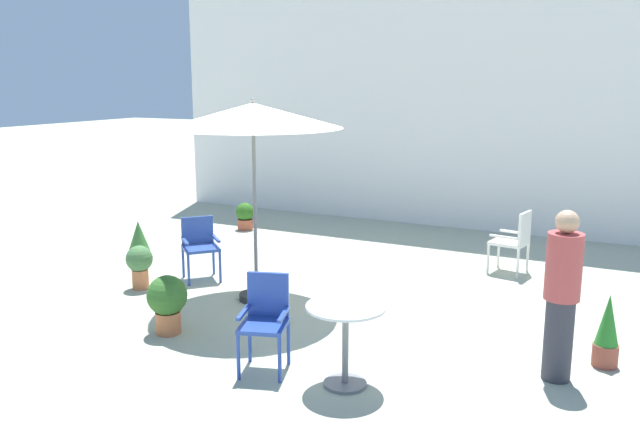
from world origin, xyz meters
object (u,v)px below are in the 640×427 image
(patio_chair_2, at_px, (200,243))
(potted_plant_3, at_px, (167,300))
(patio_umbrella_0, at_px, (253,118))
(potted_plant_4, at_px, (139,241))
(cafe_table_0, at_px, (345,330))
(patio_chair_0, at_px, (515,238))
(standing_person, at_px, (562,294))
(potted_plant_1, at_px, (245,215))
(potted_plant_2, at_px, (140,263))
(patio_chair_1, at_px, (266,315))
(potted_plant_0, at_px, (607,332))

(patio_chair_2, distance_m, potted_plant_3, 2.03)
(patio_umbrella_0, relative_size, potted_plant_3, 3.87)
(patio_umbrella_0, distance_m, potted_plant_4, 3.32)
(cafe_table_0, height_order, potted_plant_4, cafe_table_0)
(patio_chair_0, relative_size, standing_person, 0.57)
(standing_person, bearing_deg, potted_plant_1, 146.49)
(cafe_table_0, distance_m, standing_person, 1.99)
(potted_plant_2, bearing_deg, cafe_table_0, -20.65)
(potted_plant_1, bearing_deg, standing_person, -33.51)
(patio_chair_0, xyz_separation_m, potted_plant_4, (-5.25, -1.88, -0.21))
(cafe_table_0, bearing_deg, patio_umbrella_0, 139.98)
(patio_chair_0, xyz_separation_m, patio_chair_1, (-1.54, -4.29, 0.02))
(potted_plant_1, height_order, potted_plant_3, potted_plant_3)
(standing_person, bearing_deg, patio_chair_0, 106.73)
(patio_chair_2, bearing_deg, patio_chair_0, 29.51)
(patio_chair_1, height_order, potted_plant_1, patio_chair_1)
(potted_plant_3, bearing_deg, patio_chair_2, 116.61)
(potted_plant_0, bearing_deg, cafe_table_0, -144.27)
(patio_chair_2, relative_size, standing_person, 0.53)
(potted_plant_1, bearing_deg, potted_plant_0, -28.45)
(potted_plant_1, height_order, potted_plant_2, potted_plant_2)
(potted_plant_0, bearing_deg, patio_chair_1, -152.66)
(potted_plant_3, bearing_deg, potted_plant_0, 15.66)
(patio_chair_0, xyz_separation_m, potted_plant_1, (-4.98, 0.66, -0.25))
(cafe_table_0, height_order, patio_chair_2, patio_chair_2)
(potted_plant_2, distance_m, potted_plant_4, 1.41)
(patio_chair_0, distance_m, potted_plant_1, 5.03)
(patio_chair_2, height_order, potted_plant_2, patio_chair_2)
(potted_plant_0, height_order, standing_person, standing_person)
(potted_plant_1, bearing_deg, potted_plant_4, -96.10)
(potted_plant_1, relative_size, potted_plant_3, 0.77)
(patio_umbrella_0, relative_size, patio_chair_1, 2.73)
(potted_plant_1, bearing_deg, patio_chair_2, -68.82)
(potted_plant_4, bearing_deg, patio_chair_1, -32.98)
(potted_plant_1, distance_m, potted_plant_2, 3.65)
(patio_chair_0, distance_m, patio_chair_2, 4.45)
(potted_plant_0, bearing_deg, potted_plant_4, 172.27)
(potted_plant_0, distance_m, potted_plant_4, 6.69)
(cafe_table_0, relative_size, potted_plant_2, 1.30)
(potted_plant_4, relative_size, standing_person, 0.39)
(potted_plant_1, bearing_deg, patio_chair_1, -55.23)
(cafe_table_0, distance_m, potted_plant_0, 2.58)
(patio_chair_0, height_order, patio_chair_2, patio_chair_0)
(potted_plant_1, relative_size, potted_plant_2, 0.86)
(potted_plant_0, bearing_deg, patio_umbrella_0, 177.76)
(potted_plant_3, bearing_deg, patio_chair_1, -11.50)
(patio_chair_2, xyz_separation_m, potted_plant_0, (5.25, -0.59, -0.16))
(potted_plant_4, bearing_deg, patio_chair_2, -12.73)
(patio_umbrella_0, xyz_separation_m, cafe_table_0, (1.98, -1.66, -1.75))
(potted_plant_4, bearing_deg, potted_plant_3, -42.85)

